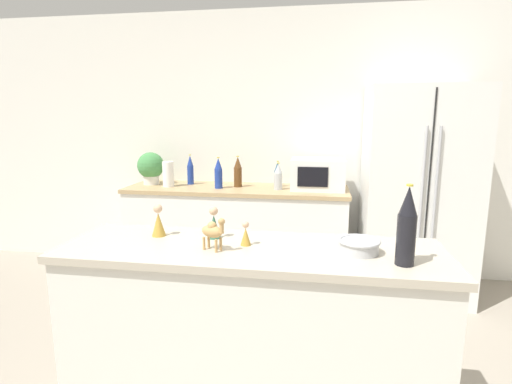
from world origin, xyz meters
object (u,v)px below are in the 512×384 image
Objects in this scene: wine_bottle at (407,227)px; wise_man_figurine_purple at (246,235)px; back_bottle_1 at (190,170)px; back_bottle_0 at (218,173)px; wise_man_figurine_crimson at (158,222)px; back_bottle_2 at (278,177)px; paper_towel_roll at (168,174)px; potted_plant at (151,167)px; fruit_bowl at (359,245)px; back_bottle_3 at (238,172)px; back_bottle_4 at (278,174)px; wise_man_figurine_blue at (214,225)px; refrigerator at (417,193)px; camel_figurine at (213,231)px; microwave at (318,174)px.

wine_bottle is 2.88× the size of wise_man_figurine_purple.
back_bottle_0 is at bearing -27.53° from back_bottle_1.
back_bottle_2 is at bearing 76.25° from wise_man_figurine_crimson.
paper_towel_roll is at bearing 178.91° from back_bottle_0.
potted_plant is 1.68× the size of fruit_bowl.
back_bottle_1 and back_bottle_3 have the same top height.
wise_man_figurine_purple is (0.59, -1.79, -0.02)m from back_bottle_0.
back_bottle_2 is 1.81m from wise_man_figurine_purple.
back_bottle_3 reaches higher than wise_man_figurine_purple.
back_bottle_4 is 1.87m from wise_man_figurine_blue.
back_bottle_0 is (-1.76, 0.01, 0.13)m from refrigerator.
refrigerator is 11.18× the size of wise_man_figurine_blue.
back_bottle_4 is 1.96m from wise_man_figurine_purple.
back_bottle_1 is 1.83× the size of wise_man_figurine_blue.
wise_man_figurine_crimson reaches higher than wise_man_figurine_purple.
camel_figurine is (0.79, -2.05, 0.02)m from back_bottle_1.
paper_towel_roll is at bearing 118.04° from wise_man_figurine_blue.
back_bottle_0 reaches higher than wise_man_figurine_purple.
back_bottle_4 is 1.57× the size of camel_figurine.
back_bottle_0 is at bearing -147.73° from back_bottle_3.
fruit_bowl is at bearing -109.70° from refrigerator.
wise_man_figurine_blue is (-0.12, -1.87, 0.02)m from back_bottle_4.
wise_man_figurine_blue is (0.91, -1.71, 0.01)m from paper_towel_roll.
potted_plant is at bearing 179.43° from microwave.
wise_man_figurine_purple is at bearing 168.44° from wine_bottle.
back_bottle_0 is 1.94m from camel_figurine.
paper_towel_roll is 0.96× the size of back_bottle_4.
wise_man_figurine_blue is (-1.34, -1.69, 0.12)m from refrigerator.
wine_bottle is at bearing -52.50° from back_bottle_1.
back_bottle_1 is at bearing 125.98° from fruit_bowl.
paper_towel_roll is 0.66m from back_bottle_3.
microwave is at bearing 96.00° from fruit_bowl.
wise_man_figurine_purple is at bearing -55.48° from potted_plant.
back_bottle_1 is at bearing 103.72° from wise_man_figurine_crimson.
fruit_bowl is at bearing -9.03° from wise_man_figurine_blue.
potted_plant reaches higher than back_bottle_4.
paper_towel_roll is at bearing -171.92° from back_bottle_3.
back_bottle_0 is 1.76× the size of wise_man_figurine_crimson.
wine_bottle reaches higher than wise_man_figurine_purple.
potted_plant is 0.39m from back_bottle_1.
wine_bottle reaches higher than back_bottle_2.
back_bottle_1 is at bearing 170.20° from back_bottle_2.
potted_plant is 2.14m from wise_man_figurine_blue.
refrigerator is at bearing 51.65° from wise_man_figurine_blue.
back_bottle_1 reaches higher than back_bottle_0.
back_bottle_0 is 1.72m from wise_man_figurine_crimson.
back_bottle_2 is 0.85× the size of back_bottle_3.
refrigerator reaches higher than wine_bottle.
refrigerator reaches higher than paper_towel_roll.
potted_plant reaches higher than microwave.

